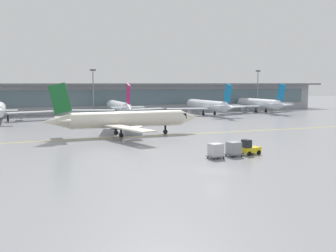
{
  "coord_description": "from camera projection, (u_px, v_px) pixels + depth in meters",
  "views": [
    {
      "loc": [
        -19.61,
        -39.34,
        9.81
      ],
      "look_at": [
        1.11,
        19.01,
        3.0
      ],
      "focal_mm": 42.21,
      "sensor_mm": 36.0,
      "label": 1
    }
  ],
  "objects": [
    {
      "name": "ground_plane",
      "position": [
        215.0,
        170.0,
        44.44
      ],
      "size": [
        400.0,
        400.0,
        0.0
      ],
      "primitive_type": "plane",
      "color": "gray"
    },
    {
      "name": "taxiway_centreline_stripe",
      "position": [
        130.0,
        137.0,
        71.72
      ],
      "size": [
        109.98,
        2.66,
        0.01
      ],
      "primitive_type": "cube",
      "rotation": [
        0.0,
        0.0,
        0.02
      ],
      "color": "yellow",
      "rests_on": "ground_plane"
    },
    {
      "name": "terminal_concourse",
      "position": [
        91.0,
        98.0,
        129.63
      ],
      "size": [
        173.83,
        11.0,
        9.6
      ],
      "color": "#9EA3A8",
      "rests_on": "ground_plane"
    },
    {
      "name": "gate_airplane_2",
      "position": [
        119.0,
        107.0,
        113.14
      ],
      "size": [
        27.28,
        29.24,
        9.71
      ],
      "rotation": [
        0.0,
        0.0,
        1.56
      ],
      "color": "white",
      "rests_on": "ground_plane"
    },
    {
      "name": "gate_airplane_3",
      "position": [
        207.0,
        105.0,
        120.54
      ],
      "size": [
        27.21,
        29.34,
        9.71
      ],
      "rotation": [
        0.0,
        0.0,
        1.64
      ],
      "color": "silver",
      "rests_on": "ground_plane"
    },
    {
      "name": "gate_airplane_4",
      "position": [
        259.0,
        103.0,
        131.87
      ],
      "size": [
        27.27,
        29.29,
        9.71
      ],
      "rotation": [
        0.0,
        0.0,
        1.6
      ],
      "color": "silver",
      "rests_on": "ground_plane"
    },
    {
      "name": "taxiing_regional_jet",
      "position": [
        126.0,
        120.0,
        73.13
      ],
      "size": [
        29.73,
        27.7,
        9.87
      ],
      "rotation": [
        0.0,
        0.0,
        0.02
      ],
      "color": "silver",
      "rests_on": "ground_plane"
    },
    {
      "name": "baggage_tug",
      "position": [
        249.0,
        148.0,
        54.02
      ],
      "size": [
        2.79,
        1.98,
        2.1
      ],
      "rotation": [
        0.0,
        0.0,
        0.17
      ],
      "color": "yellow",
      "rests_on": "ground_plane"
    },
    {
      "name": "cargo_dolly_lead",
      "position": [
        234.0,
        149.0,
        52.69
      ],
      "size": [
        2.33,
        1.92,
        1.94
      ],
      "rotation": [
        0.0,
        0.0,
        0.17
      ],
      "color": "#595B60",
      "rests_on": "ground_plane"
    },
    {
      "name": "cargo_dolly_trailing",
      "position": [
        216.0,
        150.0,
        51.27
      ],
      "size": [
        2.33,
        1.92,
        1.94
      ],
      "rotation": [
        0.0,
        0.0,
        0.17
      ],
      "color": "#595B60",
      "rests_on": "ground_plane"
    },
    {
      "name": "apron_light_mast_1",
      "position": [
        93.0,
        90.0,
        122.64
      ],
      "size": [
        1.8,
        0.36,
        13.96
      ],
      "color": "gray",
      "rests_on": "ground_plane"
    },
    {
      "name": "apron_light_mast_2",
      "position": [
        258.0,
        88.0,
        142.88
      ],
      "size": [
        1.8,
        0.36,
        14.26
      ],
      "color": "gray",
      "rests_on": "ground_plane"
    }
  ]
}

